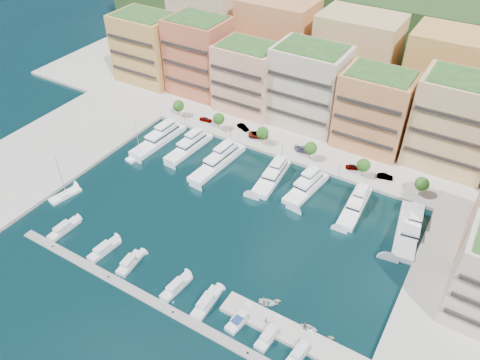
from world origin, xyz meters
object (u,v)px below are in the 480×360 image
Objects in this scene: cruiser_0 at (64,229)px; yacht_3 at (273,175)px; lamppost_3 at (340,165)px; person_1 at (305,326)px; tender_2 at (309,329)px; tree_1 at (219,119)px; cruiser_7 at (239,320)px; car_4 at (353,167)px; tree_5 at (422,184)px; sailboat_0 at (65,195)px; car_3 at (304,149)px; car_5 at (385,176)px; car_2 at (258,135)px; lamppost_0 at (184,114)px; lamppost_2 at (282,147)px; cruiser_6 at (206,303)px; yacht_1 at (190,146)px; car_1 at (243,127)px; yacht_4 at (307,186)px; person_0 at (266,320)px; cruiser_5 at (176,287)px; cruiser_3 at (130,263)px; cruiser_9 at (300,351)px; lamppost_1 at (231,130)px; lamppost_4 at (404,187)px; tender_1 at (277,301)px; yacht_5 at (356,204)px; sailboat_2 at (139,155)px; tree_3 at (311,148)px; tree_0 at (178,106)px; yacht_6 at (409,227)px; car_0 at (206,119)px; yacht_2 at (219,160)px; cruiser_2 at (104,250)px; tender_0 at (268,303)px; tree_2 at (263,133)px; yacht_0 at (160,138)px; tree_4 at (364,165)px; cruiser_8 at (269,335)px.

yacht_3 is at bearing 52.81° from cruiser_0.
lamppost_3 reaches higher than person_1.
yacht_3 is 5.20× the size of tender_2.
tree_1 is 42.07m from lamppost_3.
cruiser_7 is at bearing -70.00° from yacht_3.
tree_5 is at bearing -119.33° from car_4.
tree_5 is at bearing 30.78° from sailboat_0.
car_4 is at bearing -100.31° from car_3.
car_5 is at bearing -95.47° from person_1.
yacht_3 is at bearing -160.97° from car_2.
lamppost_0 is 1.00× the size of lamppost_2.
person_1 reaches higher than car_2.
cruiser_7 is at bearing 0.03° from cruiser_6.
yacht_1 is 19.00m from car_1.
car_1 is (-17.21, 6.12, -2.08)m from lamppost_2.
yacht_4 is 10.78× the size of person_0.
cruiser_3 is at bearing 179.97° from cruiser_5.
car_5 is at bearing 15.12° from yacht_1.
car_1 is (-49.79, 61.91, 1.20)m from cruiser_9.
cruiser_7 is at bearing -56.51° from lamppost_1.
car_4 is (-15.33, 4.16, -2.14)m from lamppost_4.
tender_2 is 2.13× the size of tender_1.
yacht_5 reaches higher than cruiser_7.
car_5 is (-10.02, 2.24, -3.03)m from tree_5.
lamppost_2 is 0.50× the size of cruiser_5.
sailboat_2 reaches higher than cruiser_3.
tree_0 is at bearing 180.00° from tree_3.
car_0 is at bearing 167.67° from yacht_6.
sailboat_2 reaches higher than cruiser_0.
sailboat_2 reaches higher than lamppost_4.
cruiser_0 is (-17.72, -43.39, -0.66)m from yacht_2.
cruiser_7 is at bearing -175.38° from car_3.
sailboat_0 reaches higher than lamppost_1.
yacht_6 reaches higher than cruiser_0.
cruiser_2 is 77.44m from car_5.
person_0 reaches higher than tender_0.
tree_2 is 1.30× the size of car_5.
yacht_0 reaches higher than lamppost_0.
lamppost_1 is at bearing -176.87° from tree_4.
cruiser_2 is (-31.39, -45.84, -0.54)m from yacht_4.
car_5 is (-1.89, 54.74, 1.35)m from tender_2.
tender_2 is at bearing -22.46° from sailboat_2.
car_0 is at bearing 26.50° from tender_0.
person_0 reaches higher than cruiser_2.
cruiser_0 and cruiser_6 have the same top height.
lamppost_2 is 16.47m from yacht_4.
tree_5 is at bearing 3.29° from lamppost_2.
tree_5 is 0.33× the size of yacht_4.
tree_3 is 60.90m from cruiser_8.
lamppost_3 is 47.88m from tender_1.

